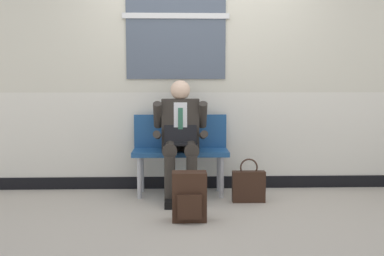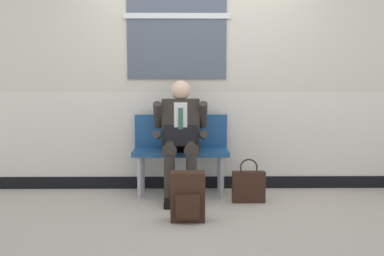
{
  "view_description": "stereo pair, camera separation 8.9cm",
  "coord_description": "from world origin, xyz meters",
  "px_view_note": "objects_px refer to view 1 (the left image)",
  "views": [
    {
      "loc": [
        -0.27,
        -4.49,
        1.24
      ],
      "look_at": [
        -0.12,
        0.2,
        0.75
      ],
      "focal_mm": 42.9,
      "sensor_mm": 36.0,
      "label": 1
    },
    {
      "loc": [
        -0.18,
        -4.49,
        1.24
      ],
      "look_at": [
        -0.12,
        0.2,
        0.75
      ],
      "focal_mm": 42.9,
      "sensor_mm": 36.0,
      "label": 2
    }
  ],
  "objects_px": {
    "person_seated": "(181,135)",
    "backpack": "(189,197)",
    "bench_with_person": "(180,147)",
    "handbag": "(249,186)"
  },
  "relations": [
    {
      "from": "bench_with_person",
      "to": "handbag",
      "type": "bearing_deg",
      "value": -29.5
    },
    {
      "from": "person_seated",
      "to": "backpack",
      "type": "distance_m",
      "value": 0.93
    },
    {
      "from": "handbag",
      "to": "bench_with_person",
      "type": "bearing_deg",
      "value": 150.5
    },
    {
      "from": "bench_with_person",
      "to": "handbag",
      "type": "height_order",
      "value": "bench_with_person"
    },
    {
      "from": "backpack",
      "to": "handbag",
      "type": "distance_m",
      "value": 0.87
    },
    {
      "from": "bench_with_person",
      "to": "backpack",
      "type": "bearing_deg",
      "value": -85.99
    },
    {
      "from": "person_seated",
      "to": "backpack",
      "type": "xyz_separation_m",
      "value": [
        0.07,
        -0.81,
        -0.45
      ]
    },
    {
      "from": "bench_with_person",
      "to": "backpack",
      "type": "distance_m",
      "value": 1.05
    },
    {
      "from": "backpack",
      "to": "person_seated",
      "type": "bearing_deg",
      "value": 94.96
    },
    {
      "from": "bench_with_person",
      "to": "backpack",
      "type": "height_order",
      "value": "bench_with_person"
    }
  ]
}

